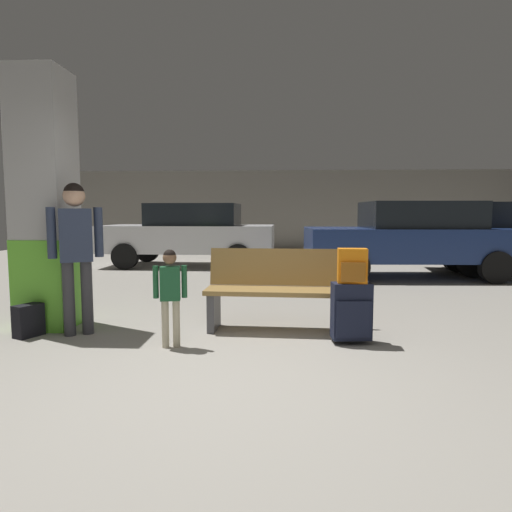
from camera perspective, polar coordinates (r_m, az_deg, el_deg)
The scene contains 11 objects.
ground_plane at distance 7.35m, azimuth -0.83°, elevation -4.94°, with size 18.00×18.00×0.10m, color gray.
garage_back_wall at distance 16.07m, azimuth 1.25°, elevation 5.96°, with size 18.00×0.12×2.80m, color gray.
structural_pillar at distance 5.48m, azimuth -25.45°, elevation 6.27°, with size 0.57×0.57×2.84m.
bench at distance 4.92m, azimuth 3.00°, elevation -4.38°, with size 1.62×0.61×0.89m.
suitcase at distance 4.51m, azimuth 12.16°, elevation -6.98°, with size 0.40×0.26×0.60m.
backpack_bright at distance 4.43m, azimuth 12.27°, elevation -1.29°, with size 0.29×0.20×0.34m.
child at distance 4.31m, azimuth -10.99°, elevation -3.99°, with size 0.32×0.19×0.95m.
adult at distance 4.99m, azimuth -22.14°, elevation 1.67°, with size 0.50×0.31×1.60m.
backpack_dark_floor at distance 5.25m, azimuth -27.24°, elevation -7.40°, with size 0.28×0.32×0.34m.
parked_car_far at distance 10.90m, azimuth -8.44°, elevation 2.96°, with size 4.14×1.87×1.51m.
parked_car_near at distance 9.39m, azimuth 19.47°, elevation 2.29°, with size 4.16×1.93×1.51m.
Camera 1 is at (0.47, -3.21, 1.29)m, focal length 31.13 mm.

